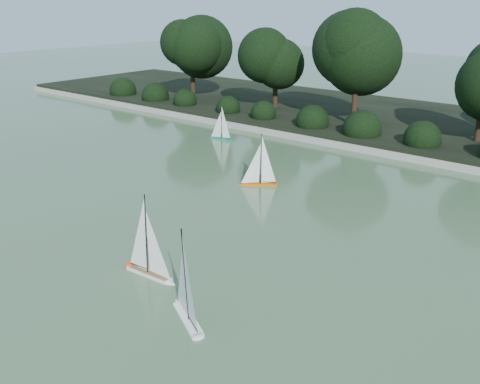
# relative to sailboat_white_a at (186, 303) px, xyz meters

# --- Properties ---
(ground) EXTENTS (80.00, 80.00, 0.00)m
(ground) POSITION_rel_sailboat_white_a_xyz_m (-0.56, 0.93, -0.25)
(ground) COLOR #395332
(ground) RESTS_ON ground
(pond_coping) EXTENTS (40.00, 0.35, 0.18)m
(pond_coping) POSITION_rel_sailboat_white_a_xyz_m (-0.56, 9.93, -0.16)
(pond_coping) COLOR gray
(pond_coping) RESTS_ON ground
(far_bank) EXTENTS (40.00, 8.00, 0.30)m
(far_bank) POSITION_rel_sailboat_white_a_xyz_m (-0.56, 13.93, -0.10)
(far_bank) COLOR black
(far_bank) RESTS_ON ground
(shrub_hedge) EXTENTS (29.10, 1.10, 1.10)m
(shrub_hedge) POSITION_rel_sailboat_white_a_xyz_m (-0.56, 10.83, 0.20)
(shrub_hedge) COLOR black
(shrub_hedge) RESTS_ON ground
(sailboat_white_a) EXTENTS (1.10, 0.69, 1.60)m
(sailboat_white_a) POSITION_rel_sailboat_white_a_xyz_m (0.00, 0.00, 0.00)
(sailboat_white_a) COLOR white
(sailboat_white_a) RESTS_ON ground
(sailboat_white_b) EXTENTS (1.13, 0.25, 1.54)m
(sailboat_white_b) POSITION_rel_sailboat_white_a_xyz_m (-1.31, 0.52, -0.01)
(sailboat_white_b) COLOR silver
(sailboat_white_b) RESTS_ON ground
(sailboat_orange) EXTENTS (0.89, 0.76, 1.43)m
(sailboat_orange) POSITION_rel_sailboat_white_a_xyz_m (-2.82, 5.36, -0.03)
(sailboat_orange) COLOR #DF6007
(sailboat_orange) RESTS_ON ground
(sailboat_teal) EXTENTS (0.93, 0.26, 1.26)m
(sailboat_teal) POSITION_rel_sailboat_white_a_xyz_m (-6.64, 8.29, -0.05)
(sailboat_teal) COLOR #0B8679
(sailboat_teal) RESTS_ON ground
(race_buoy) EXTENTS (0.16, 0.16, 0.16)m
(race_buoy) POSITION_rel_sailboat_white_a_xyz_m (-1.90, 0.48, -0.25)
(race_buoy) COLOR #FF370D
(race_buoy) RESTS_ON ground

